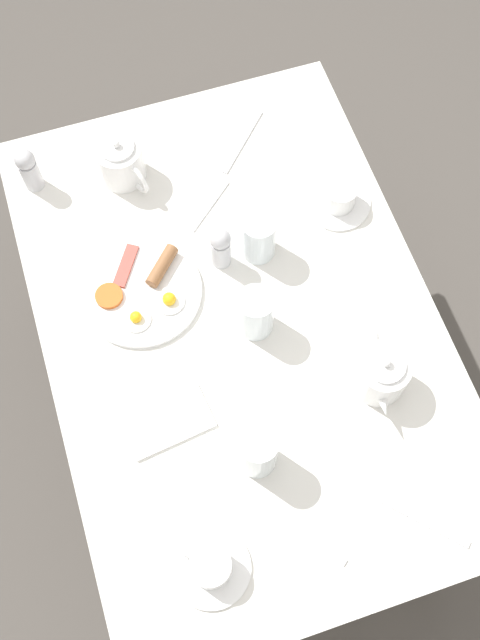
# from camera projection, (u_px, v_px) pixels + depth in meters

# --- Properties ---
(ground_plane) EXTENTS (8.00, 8.00, 0.00)m
(ground_plane) POSITION_uv_depth(u_px,v_px,m) (240.00, 418.00, 2.22)
(ground_plane) COLOR #4C4742
(table) EXTENTS (0.82, 1.23, 0.71)m
(table) POSITION_uv_depth(u_px,v_px,m) (240.00, 336.00, 1.64)
(table) COLOR silver
(table) RESTS_ON ground_plane
(breakfast_plate) EXTENTS (0.26, 0.26, 0.04)m
(breakfast_plate) POSITION_uv_depth(u_px,v_px,m) (143.00, 291.00, 1.59)
(breakfast_plate) COLOR white
(breakfast_plate) RESTS_ON table
(teapot_near) EXTENTS (0.11, 0.18, 0.12)m
(teapot_near) POSITION_uv_depth(u_px,v_px,m) (121.00, 161.00, 1.68)
(teapot_near) COLOR white
(teapot_near) RESTS_ON table
(teapot_far) EXTENTS (0.11, 0.19, 0.12)m
(teapot_far) POSITION_uv_depth(u_px,v_px,m) (381.00, 373.00, 1.48)
(teapot_far) COLOR white
(teapot_far) RESTS_ON table
(teacup_with_saucer_left) EXTENTS (0.15, 0.15, 0.06)m
(teacup_with_saucer_left) POSITION_uv_depth(u_px,v_px,m) (339.00, 197.00, 1.67)
(teacup_with_saucer_left) COLOR white
(teacup_with_saucer_left) RESTS_ON table
(teacup_with_saucer_right) EXTENTS (0.15, 0.15, 0.06)m
(teacup_with_saucer_right) POSITION_uv_depth(u_px,v_px,m) (210.00, 567.00, 1.35)
(teacup_with_saucer_right) COLOR white
(teacup_with_saucer_right) RESTS_ON table
(water_glass_tall) EXTENTS (0.08, 0.08, 0.12)m
(water_glass_tall) POSITION_uv_depth(u_px,v_px,m) (259.00, 237.00, 1.59)
(water_glass_tall) COLOR white
(water_glass_tall) RESTS_ON table
(water_glass_short) EXTENTS (0.08, 0.08, 0.12)m
(water_glass_short) POSITION_uv_depth(u_px,v_px,m) (256.00, 313.00, 1.52)
(water_glass_short) COLOR white
(water_glass_short) RESTS_ON table
(wine_glass_spare) EXTENTS (0.08, 0.08, 0.13)m
(wine_glass_spare) POSITION_uv_depth(u_px,v_px,m) (258.00, 451.00, 1.40)
(wine_glass_spare) COLOR white
(wine_glass_spare) RESTS_ON table
(pepper_grinder) EXTENTS (0.05, 0.05, 0.12)m
(pepper_grinder) POSITION_uv_depth(u_px,v_px,m) (29.00, 169.00, 1.66)
(pepper_grinder) COLOR #BCBCC1
(pepper_grinder) RESTS_ON table
(salt_grinder) EXTENTS (0.05, 0.05, 0.12)m
(salt_grinder) POSITION_uv_depth(u_px,v_px,m) (221.00, 247.00, 1.58)
(salt_grinder) COLOR #BCBCC1
(salt_grinder) RESTS_ON table
(napkin_folded) EXTENTS (0.18, 0.12, 0.01)m
(napkin_folded) POSITION_uv_depth(u_px,v_px,m) (168.00, 421.00, 1.49)
(napkin_folded) COLOR white
(napkin_folded) RESTS_ON table
(fork_by_plate) EXTENTS (0.13, 0.14, 0.00)m
(fork_by_plate) POSITION_uv_depth(u_px,v_px,m) (425.00, 522.00, 1.41)
(fork_by_plate) COLOR silver
(fork_by_plate) RESTS_ON table
(knife_by_plate) EXTENTS (0.14, 0.15, 0.00)m
(knife_by_plate) POSITION_uv_depth(u_px,v_px,m) (242.00, 142.00, 1.76)
(knife_by_plate) COLOR silver
(knife_by_plate) RESTS_ON table
(spoon_for_tea) EXTENTS (0.12, 0.11, 0.00)m
(spoon_for_tea) POSITION_uv_depth(u_px,v_px,m) (209.00, 206.00, 1.69)
(spoon_for_tea) COLOR silver
(spoon_for_tea) RESTS_ON table
(fork_spare) EXTENTS (0.11, 0.14, 0.00)m
(fork_spare) POSITION_uv_depth(u_px,v_px,m) (308.00, 537.00, 1.40)
(fork_spare) COLOR silver
(fork_spare) RESTS_ON table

